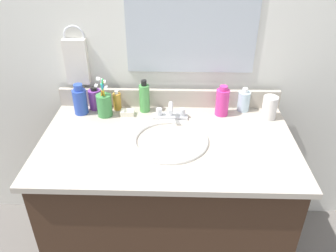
% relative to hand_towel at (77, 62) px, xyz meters
% --- Properties ---
extents(vanity_cabinet, '(1.04, 0.59, 0.73)m').
position_rel_hand_towel_xyz_m(vanity_cabinet, '(0.44, -0.33, -0.61)').
color(vanity_cabinet, '#382316').
rests_on(vanity_cabinet, ground_plane).
extents(countertop, '(1.09, 0.64, 0.02)m').
position_rel_hand_towel_xyz_m(countertop, '(0.44, -0.33, -0.23)').
color(countertop, '#B2A899').
rests_on(countertop, vanity_cabinet).
extents(backsplash, '(1.09, 0.02, 0.09)m').
position_rel_hand_towel_xyz_m(backsplash, '(0.44, -0.02, -0.17)').
color(backsplash, '#B2A899').
rests_on(backsplash, countertop).
extents(back_wall, '(2.19, 0.04, 1.30)m').
position_rel_hand_towel_xyz_m(back_wall, '(0.44, 0.04, -0.32)').
color(back_wall, silver).
rests_on(back_wall, ground_plane).
extents(mirror_panel, '(0.60, 0.01, 0.56)m').
position_rel_hand_towel_xyz_m(mirror_panel, '(0.54, 0.02, 0.23)').
color(mirror_panel, '#B2BCC6').
extents(towel_ring, '(0.10, 0.01, 0.10)m').
position_rel_hand_towel_xyz_m(towel_ring, '(0.00, 0.02, 0.12)').
color(towel_ring, silver).
extents(hand_towel, '(0.11, 0.04, 0.22)m').
position_rel_hand_towel_xyz_m(hand_towel, '(0.00, 0.00, 0.00)').
color(hand_towel, silver).
extents(sink_basin, '(0.33, 0.33, 0.11)m').
position_rel_hand_towel_xyz_m(sink_basin, '(0.45, -0.34, -0.25)').
color(sink_basin, white).
rests_on(sink_basin, countertop).
extents(faucet, '(0.16, 0.10, 0.08)m').
position_rel_hand_towel_xyz_m(faucet, '(0.45, -0.14, -0.19)').
color(faucet, silver).
rests_on(faucet, countertop).
extents(bottle_oil_amber, '(0.04, 0.04, 0.10)m').
position_rel_hand_towel_xyz_m(bottle_oil_amber, '(0.19, -0.06, -0.18)').
color(bottle_oil_amber, gold).
rests_on(bottle_oil_amber, countertop).
extents(bottle_gel_clear, '(0.06, 0.06, 0.12)m').
position_rel_hand_towel_xyz_m(bottle_gel_clear, '(0.81, -0.05, -0.17)').
color(bottle_gel_clear, silver).
rests_on(bottle_gel_clear, countertop).
extents(bottle_toner_green, '(0.05, 0.05, 0.16)m').
position_rel_hand_towel_xyz_m(bottle_toner_green, '(0.33, -0.07, -0.15)').
color(bottle_toner_green, '#4C9E4C').
rests_on(bottle_toner_green, countertop).
extents(bottle_cream_purple, '(0.06, 0.06, 0.11)m').
position_rel_hand_towel_xyz_m(bottle_cream_purple, '(0.08, -0.06, -0.17)').
color(bottle_cream_purple, '#7A3899').
rests_on(bottle_cream_purple, countertop).
extents(bottle_soap_pink, '(0.06, 0.06, 0.15)m').
position_rel_hand_towel_xyz_m(bottle_soap_pink, '(0.70, -0.10, -0.15)').
color(bottle_soap_pink, '#D8338C').
rests_on(bottle_soap_pink, countertop).
extents(bottle_lotion_white, '(0.07, 0.07, 0.13)m').
position_rel_hand_towel_xyz_m(bottle_lotion_white, '(0.91, -0.13, -0.16)').
color(bottle_lotion_white, white).
rests_on(bottle_lotion_white, countertop).
extents(bottle_shampoo_blue, '(0.07, 0.07, 0.15)m').
position_rel_hand_towel_xyz_m(bottle_shampoo_blue, '(0.02, -0.10, -0.15)').
color(bottle_shampoo_blue, '#2D4CB2').
rests_on(bottle_shampoo_blue, countertop).
extents(cup_green, '(0.07, 0.09, 0.19)m').
position_rel_hand_towel_xyz_m(cup_green, '(0.14, -0.12, -0.16)').
color(cup_green, '#3F8C47').
rests_on(cup_green, countertop).
extents(soap_bar, '(0.06, 0.04, 0.02)m').
position_rel_hand_towel_xyz_m(soap_bar, '(0.25, -0.12, -0.21)').
color(soap_bar, white).
rests_on(soap_bar, countertop).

